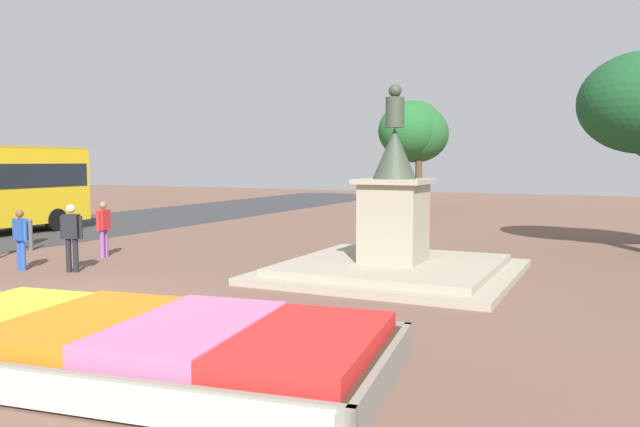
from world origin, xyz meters
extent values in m
plane|color=brown|center=(0.00, 0.00, 0.00)|extent=(91.82, 91.82, 0.00)
cube|color=#38281C|center=(3.84, -2.07, 0.21)|extent=(7.09, 3.98, 0.42)
cube|color=gray|center=(4.06, -3.64, 0.23)|extent=(6.88, 1.07, 0.46)
cube|color=gray|center=(3.62, -0.50, 0.23)|extent=(6.88, 1.07, 0.46)
cube|color=gray|center=(7.22, -1.59, 0.23)|extent=(0.56, 3.25, 0.46)
cube|color=orange|center=(3.03, -2.18, 0.53)|extent=(2.02, 3.07, 0.22)
cube|color=#D86699|center=(4.65, -1.95, 0.55)|extent=(2.02, 3.07, 0.26)
cube|color=red|center=(6.26, -1.72, 0.54)|extent=(2.02, 3.07, 0.24)
cube|color=#B2BCAD|center=(4.07, -3.69, 0.23)|extent=(6.55, 1.12, 0.38)
cube|color=#9F9580|center=(4.76, 5.89, 0.08)|extent=(5.73, 5.73, 0.16)
cube|color=#9E9480|center=(4.76, 5.89, 0.25)|extent=(4.82, 4.82, 0.16)
cube|color=#9E937F|center=(4.76, 5.89, 1.27)|extent=(1.40, 1.40, 1.89)
cube|color=#9E937F|center=(4.76, 5.89, 2.28)|extent=(1.65, 1.65, 0.12)
cone|color=#384233|center=(4.76, 5.89, 2.95)|extent=(1.05, 1.05, 1.23)
cylinder|color=#384233|center=(4.76, 5.89, 3.92)|extent=(0.45, 0.45, 0.71)
sphere|color=#384233|center=(4.76, 5.89, 4.44)|extent=(0.31, 0.31, 0.31)
cylinder|color=#384233|center=(4.65, 6.15, 4.07)|extent=(0.33, 0.62, 0.42)
cylinder|color=black|center=(-12.56, 9.14, 0.45)|extent=(0.29, 0.90, 0.90)
cylinder|color=black|center=(-10.35, 9.13, 0.45)|extent=(0.29, 0.90, 0.90)
cylinder|color=black|center=(-2.67, 2.73, 0.42)|extent=(0.13, 0.13, 0.85)
cylinder|color=black|center=(-2.50, 2.80, 0.42)|extent=(0.13, 0.13, 0.85)
cube|color=black|center=(-2.58, 2.76, 1.15)|extent=(0.43, 0.34, 0.60)
cylinder|color=black|center=(-2.81, 2.67, 1.12)|extent=(0.09, 0.09, 0.57)
cylinder|color=black|center=(-2.36, 2.85, 1.12)|extent=(0.09, 0.09, 0.57)
sphere|color=beige|center=(-2.58, 2.76, 1.59)|extent=(0.22, 0.22, 0.22)
cylinder|color=#8C4C99|center=(-3.64, 4.82, 0.40)|extent=(0.13, 0.13, 0.80)
cylinder|color=#8C4C99|center=(-3.67, 5.00, 0.40)|extent=(0.13, 0.13, 0.80)
cube|color=red|center=(-3.66, 4.91, 1.09)|extent=(0.29, 0.41, 0.57)
cylinder|color=red|center=(-3.61, 4.68, 1.06)|extent=(0.09, 0.09, 0.54)
cylinder|color=red|center=(-3.70, 5.15, 1.06)|extent=(0.09, 0.09, 0.54)
sphere|color=#8C664C|center=(-3.66, 4.91, 1.50)|extent=(0.21, 0.21, 0.21)
cylinder|color=#264CA5|center=(-3.89, 2.39, 0.38)|extent=(0.13, 0.13, 0.77)
cylinder|color=#264CA5|center=(-4.06, 2.43, 0.38)|extent=(0.13, 0.13, 0.77)
cube|color=#264CA5|center=(-3.97, 2.41, 1.04)|extent=(0.42, 0.29, 0.54)
cylinder|color=#264CA5|center=(-3.74, 2.36, 1.01)|extent=(0.09, 0.09, 0.52)
cylinder|color=#264CA5|center=(-4.21, 2.46, 1.01)|extent=(0.09, 0.09, 0.52)
sphere|color=brown|center=(-3.97, 2.41, 1.44)|extent=(0.20, 0.20, 0.20)
cylinder|color=#4C5156|center=(-6.70, 4.94, 0.45)|extent=(0.12, 0.12, 0.89)
sphere|color=#4C5156|center=(-6.70, 4.94, 0.93)|extent=(0.13, 0.13, 0.13)
cylinder|color=#4C3823|center=(0.03, 23.74, 1.64)|extent=(0.37, 0.37, 3.28)
ellipsoid|color=#245A27|center=(-0.42, 24.28, 4.80)|extent=(2.88, 2.64, 2.43)
ellipsoid|color=#205D29|center=(-0.54, 23.61, 4.37)|extent=(3.20, 2.98, 2.93)
ellipsoid|color=#215828|center=(-0.31, 24.22, 4.23)|extent=(3.54, 3.27, 3.08)
camera|label=1|loc=(9.64, -8.43, 2.77)|focal=35.00mm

